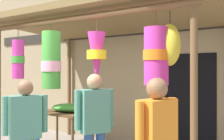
# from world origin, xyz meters

# --- Properties ---
(shop_facade) EXTENTS (10.91, 0.29, 4.16)m
(shop_facade) POSITION_xyz_m (0.01, 2.42, 2.08)
(shop_facade) COLOR #9E8966
(shop_facade) RESTS_ON ground_plane
(market_stall_canopy) EXTENTS (4.42, 2.56, 2.74)m
(market_stall_canopy) POSITION_xyz_m (-0.06, 0.98, 2.40)
(market_stall_canopy) COLOR brown
(market_stall_canopy) RESTS_ON ground_plane
(display_table) EXTENTS (1.15, 0.74, 0.79)m
(display_table) POSITION_xyz_m (-1.23, 1.12, 0.70)
(display_table) COLOR brown
(display_table) RESTS_ON ground_plane
(flower_heap_on_table) EXTENTS (0.82, 0.58, 0.16)m
(flower_heap_on_table) POSITION_xyz_m (-1.13, 1.18, 0.88)
(flower_heap_on_table) COLOR green
(flower_heap_on_table) RESTS_ON display_table
(folding_chair) EXTENTS (0.44, 0.44, 0.84)m
(folding_chair) POSITION_xyz_m (-0.91, -0.14, 0.50)
(folding_chair) COLOR #2347A8
(folding_chair) RESTS_ON ground_plane
(vendor_in_orange) EXTENTS (0.38, 0.53, 1.61)m
(vendor_in_orange) POSITION_xyz_m (0.52, -0.11, 0.95)
(vendor_in_orange) COLOR #2D5193
(vendor_in_orange) RESTS_ON ground_plane
(shopper_by_bananas) EXTENTS (0.39, 0.52, 1.53)m
(shopper_by_bananas) POSITION_xyz_m (-0.15, -0.76, 0.90)
(shopper_by_bananas) COLOR #4C8E7A
(shopper_by_bananas) RESTS_ON ground_plane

